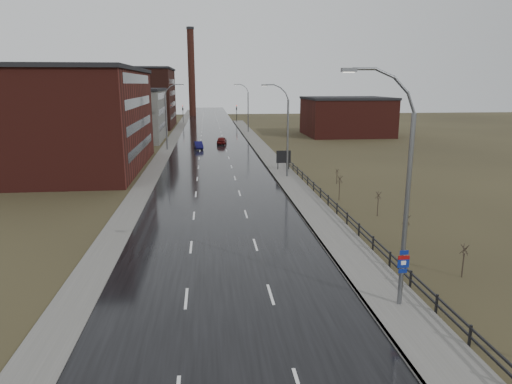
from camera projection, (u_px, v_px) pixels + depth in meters
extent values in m
plane|color=#2D2819|center=(233.00, 337.00, 20.99)|extent=(320.00, 320.00, 0.00)
cube|color=black|center=(213.00, 151.00, 79.03)|extent=(14.00, 300.00, 0.06)
cube|color=#595651|center=(287.00, 178.00, 55.72)|extent=(3.20, 180.00, 0.18)
cube|color=slate|center=(275.00, 179.00, 55.56)|extent=(0.16, 180.00, 0.18)
cube|color=#595651|center=(165.00, 151.00, 78.17)|extent=(2.40, 260.00, 0.12)
cube|color=#471914|center=(56.00, 121.00, 60.85)|extent=(22.00, 28.00, 13.00)
cube|color=black|center=(51.00, 69.00, 59.29)|extent=(22.44, 28.56, 0.50)
cube|color=black|center=(141.00, 146.00, 62.80)|extent=(0.06, 22.40, 1.20)
cube|color=black|center=(140.00, 124.00, 62.10)|extent=(0.06, 22.40, 1.20)
cube|color=black|center=(139.00, 102.00, 61.41)|extent=(0.06, 22.40, 1.20)
cube|color=black|center=(138.00, 79.00, 60.72)|extent=(0.06, 22.40, 1.20)
cube|color=slate|center=(123.00, 116.00, 93.44)|extent=(16.00, 20.00, 10.00)
cube|color=black|center=(122.00, 89.00, 92.22)|extent=(16.32, 20.40, 0.50)
cube|color=black|center=(163.00, 125.00, 94.72)|extent=(0.06, 16.00, 1.20)
cube|color=black|center=(163.00, 111.00, 94.03)|extent=(0.06, 16.00, 1.20)
cube|color=black|center=(162.00, 96.00, 93.34)|extent=(0.06, 16.00, 1.20)
cube|color=#331611|center=(123.00, 99.00, 121.37)|extent=(26.00, 24.00, 15.00)
cube|color=black|center=(121.00, 69.00, 119.58)|extent=(26.52, 24.48, 0.50)
cube|color=black|center=(173.00, 115.00, 123.75)|extent=(0.06, 19.20, 1.20)
cube|color=black|center=(173.00, 104.00, 123.05)|extent=(0.06, 19.20, 1.20)
cube|color=black|center=(172.00, 93.00, 122.36)|extent=(0.06, 19.20, 1.20)
cube|color=black|center=(172.00, 81.00, 121.67)|extent=(0.06, 19.20, 1.20)
cube|color=#471914|center=(346.00, 117.00, 102.53)|extent=(18.00, 16.00, 8.00)
cube|color=black|center=(347.00, 98.00, 101.55)|extent=(18.36, 16.32, 0.50)
cylinder|color=#331611|center=(192.00, 73.00, 162.02)|extent=(2.40, 2.40, 30.00)
cylinder|color=black|center=(190.00, 28.00, 158.49)|extent=(2.70, 2.70, 0.80)
cylinder|color=slate|center=(406.00, 215.00, 22.68)|extent=(0.24, 0.24, 10.00)
cylinder|color=slate|center=(411.00, 103.00, 21.40)|extent=(0.57, 0.14, 1.12)
cylinder|color=slate|center=(401.00, 85.00, 21.15)|extent=(0.91, 0.14, 0.91)
cylinder|color=slate|center=(385.00, 73.00, 20.94)|extent=(1.12, 0.14, 0.57)
cylinder|color=slate|center=(365.00, 69.00, 20.80)|extent=(1.15, 0.14, 0.14)
cube|color=slate|center=(349.00, 70.00, 20.73)|extent=(0.70, 0.28, 0.18)
cube|color=silver|center=(349.00, 72.00, 20.76)|extent=(0.50, 0.20, 0.04)
cube|color=navy|center=(404.00, 252.00, 23.01)|extent=(0.45, 0.04, 0.22)
cube|color=navy|center=(403.00, 262.00, 23.13)|extent=(0.60, 0.04, 0.65)
cube|color=maroon|center=(404.00, 258.00, 23.06)|extent=(0.60, 0.04, 0.20)
cube|color=navy|center=(403.00, 271.00, 23.24)|extent=(0.45, 0.04, 0.22)
cube|color=silver|center=(404.00, 263.00, 23.12)|extent=(0.26, 0.02, 0.22)
cylinder|color=slate|center=(288.00, 139.00, 55.63)|extent=(0.24, 0.24, 9.50)
cylinder|color=slate|center=(287.00, 96.00, 54.42)|extent=(0.51, 0.14, 0.98)
cylinder|color=slate|center=(283.00, 90.00, 54.21)|extent=(0.81, 0.14, 0.81)
cylinder|color=slate|center=(277.00, 86.00, 54.02)|extent=(0.98, 0.14, 0.51)
cylinder|color=slate|center=(270.00, 85.00, 53.90)|extent=(1.01, 0.14, 0.14)
cube|color=slate|center=(264.00, 85.00, 53.84)|extent=(0.70, 0.28, 0.18)
cube|color=silver|center=(264.00, 86.00, 53.86)|extent=(0.50, 0.20, 0.04)
cylinder|color=slate|center=(166.00, 123.00, 79.05)|extent=(0.24, 0.24, 9.50)
cylinder|color=slate|center=(166.00, 93.00, 77.87)|extent=(0.51, 0.14, 0.98)
cylinder|color=slate|center=(168.00, 88.00, 77.76)|extent=(0.81, 0.14, 0.81)
cylinder|color=slate|center=(173.00, 85.00, 77.72)|extent=(0.98, 0.14, 0.51)
cylinder|color=slate|center=(178.00, 84.00, 77.77)|extent=(1.01, 0.14, 0.14)
cube|color=slate|center=(182.00, 85.00, 77.85)|extent=(0.70, 0.28, 0.18)
cube|color=silver|center=(182.00, 85.00, 77.88)|extent=(0.50, 0.20, 0.04)
cylinder|color=slate|center=(248.00, 113.00, 107.87)|extent=(0.24, 0.24, 9.50)
cylinder|color=slate|center=(247.00, 90.00, 106.66)|extent=(0.51, 0.14, 0.98)
cylinder|color=slate|center=(245.00, 87.00, 106.45)|extent=(0.81, 0.14, 0.81)
cylinder|color=slate|center=(242.00, 85.00, 106.27)|extent=(0.98, 0.14, 0.51)
cylinder|color=slate|center=(239.00, 84.00, 106.14)|extent=(1.01, 0.14, 0.14)
cube|color=slate|center=(236.00, 85.00, 106.08)|extent=(0.70, 0.28, 0.18)
cube|color=silver|center=(236.00, 85.00, 106.10)|extent=(0.50, 0.20, 0.04)
cube|color=black|center=(470.00, 336.00, 19.99)|extent=(0.10, 0.10, 1.10)
cube|color=black|center=(436.00, 304.00, 22.89)|extent=(0.10, 0.10, 1.10)
cube|color=black|center=(411.00, 280.00, 25.80)|extent=(0.10, 0.10, 1.10)
cube|color=black|center=(390.00, 260.00, 28.70)|extent=(0.10, 0.10, 1.10)
cube|color=black|center=(373.00, 244.00, 31.60)|extent=(0.10, 0.10, 1.10)
cube|color=black|center=(359.00, 230.00, 34.50)|extent=(0.10, 0.10, 1.10)
cube|color=black|center=(347.00, 219.00, 37.41)|extent=(0.10, 0.10, 1.10)
cube|color=black|center=(337.00, 209.00, 40.31)|extent=(0.10, 0.10, 1.10)
cube|color=black|center=(328.00, 201.00, 43.21)|extent=(0.10, 0.10, 1.10)
cube|color=black|center=(320.00, 193.00, 46.11)|extent=(0.10, 0.10, 1.10)
cube|color=black|center=(314.00, 187.00, 49.01)|extent=(0.10, 0.10, 1.10)
cube|color=black|center=(308.00, 181.00, 51.92)|extent=(0.10, 0.10, 1.10)
cube|color=black|center=(302.00, 176.00, 54.82)|extent=(0.10, 0.10, 1.10)
cube|color=black|center=(297.00, 171.00, 57.72)|extent=(0.10, 0.10, 1.10)
cube|color=black|center=(293.00, 167.00, 60.62)|extent=(0.10, 0.10, 1.10)
cube|color=black|center=(289.00, 163.00, 63.53)|extent=(0.10, 0.10, 1.10)
cube|color=black|center=(339.00, 206.00, 39.73)|extent=(0.08, 53.00, 0.10)
cube|color=black|center=(338.00, 211.00, 39.82)|extent=(0.08, 53.00, 0.10)
cylinder|color=#382D23|center=(463.00, 265.00, 27.28)|extent=(0.08, 0.08, 1.53)
cylinder|color=#382D23|center=(465.00, 250.00, 27.06)|extent=(0.04, 0.52, 0.61)
cylinder|color=#382D23|center=(464.00, 249.00, 27.10)|extent=(0.50, 0.20, 0.62)
cylinder|color=#382D23|center=(464.00, 249.00, 27.08)|extent=(0.30, 0.44, 0.62)
cylinder|color=#382D23|center=(464.00, 250.00, 27.02)|extent=(0.30, 0.44, 0.62)
cylinder|color=#382D23|center=(465.00, 250.00, 27.01)|extent=(0.50, 0.20, 0.62)
cylinder|color=#382D23|center=(405.00, 237.00, 31.89)|extent=(0.08, 0.08, 1.87)
cylinder|color=#382D23|center=(407.00, 220.00, 31.61)|extent=(0.04, 0.63, 0.74)
cylinder|color=#382D23|center=(406.00, 220.00, 31.66)|extent=(0.60, 0.24, 0.74)
cylinder|color=#382D23|center=(406.00, 220.00, 31.63)|extent=(0.36, 0.53, 0.75)
cylinder|color=#382D23|center=(406.00, 220.00, 31.58)|extent=(0.36, 0.53, 0.75)
cylinder|color=#382D23|center=(407.00, 220.00, 31.56)|extent=(0.60, 0.24, 0.74)
cylinder|color=#382D23|center=(378.00, 207.00, 40.02)|extent=(0.08, 0.08, 1.63)
cylinder|color=#382D23|center=(379.00, 195.00, 39.78)|extent=(0.04, 0.55, 0.65)
cylinder|color=#382D23|center=(378.00, 195.00, 39.82)|extent=(0.53, 0.21, 0.65)
cylinder|color=#382D23|center=(378.00, 195.00, 39.80)|extent=(0.32, 0.47, 0.66)
cylinder|color=#382D23|center=(378.00, 195.00, 39.74)|extent=(0.32, 0.47, 0.66)
cylinder|color=#382D23|center=(379.00, 195.00, 39.73)|extent=(0.53, 0.21, 0.65)
cylinder|color=#382D23|center=(339.00, 191.00, 45.40)|extent=(0.08, 0.08, 1.88)
cylinder|color=#382D23|center=(340.00, 179.00, 45.13)|extent=(0.04, 0.63, 0.74)
cylinder|color=#382D23|center=(340.00, 179.00, 45.17)|extent=(0.60, 0.24, 0.75)
cylinder|color=#382D23|center=(339.00, 179.00, 45.14)|extent=(0.36, 0.53, 0.76)
cylinder|color=#382D23|center=(340.00, 179.00, 45.09)|extent=(0.36, 0.53, 0.76)
cylinder|color=#382D23|center=(340.00, 179.00, 45.08)|extent=(0.60, 0.24, 0.75)
cylinder|color=#382D23|center=(337.00, 178.00, 52.86)|extent=(0.08, 0.08, 1.31)
cylinder|color=#382D23|center=(337.00, 171.00, 52.67)|extent=(0.04, 0.45, 0.53)
cylinder|color=#382D23|center=(337.00, 171.00, 52.71)|extent=(0.43, 0.18, 0.53)
cylinder|color=#382D23|center=(337.00, 171.00, 52.69)|extent=(0.26, 0.38, 0.54)
cylinder|color=#382D23|center=(337.00, 171.00, 52.63)|extent=(0.26, 0.38, 0.54)
cylinder|color=#382D23|center=(337.00, 171.00, 52.62)|extent=(0.43, 0.18, 0.53)
cube|color=black|center=(278.00, 164.00, 61.00)|extent=(0.10, 0.10, 1.80)
cube|color=black|center=(289.00, 164.00, 61.15)|extent=(0.10, 0.10, 1.80)
cube|color=silver|center=(284.00, 157.00, 60.80)|extent=(1.85, 0.08, 1.57)
cube|color=black|center=(284.00, 157.00, 60.75)|extent=(1.95, 0.04, 1.67)
cylinder|color=black|center=(183.00, 114.00, 135.66)|extent=(0.16, 0.16, 5.20)
imported|color=black|center=(183.00, 107.00, 135.16)|extent=(0.58, 2.73, 1.10)
sphere|color=#FF190C|center=(183.00, 106.00, 134.95)|extent=(0.18, 0.18, 0.18)
cylinder|color=black|center=(237.00, 114.00, 137.31)|extent=(0.16, 0.16, 5.20)
imported|color=black|center=(237.00, 106.00, 136.81)|extent=(0.58, 2.73, 1.10)
sphere|color=#FF190C|center=(237.00, 106.00, 136.60)|extent=(0.18, 0.18, 0.18)
imported|color=#0E0C3F|center=(198.00, 145.00, 81.36)|extent=(1.87, 4.10, 1.30)
imported|color=#540E0E|center=(222.00, 141.00, 87.72)|extent=(2.20, 4.40, 1.44)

